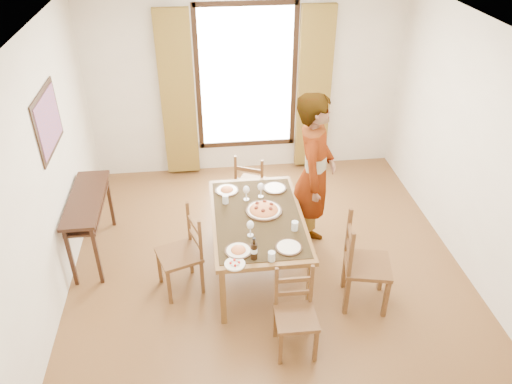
{
  "coord_description": "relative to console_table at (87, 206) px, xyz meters",
  "views": [
    {
      "loc": [
        -0.66,
        -4.32,
        3.9
      ],
      "look_at": [
        -0.13,
        0.17,
        1.0
      ],
      "focal_mm": 35.0,
      "sensor_mm": 36.0,
      "label": 1
    }
  ],
  "objects": [
    {
      "name": "ground",
      "position": [
        2.03,
        -0.6,
        -0.68
      ],
      "size": [
        5.0,
        5.0,
        0.0
      ],
      "primitive_type": "plane",
      "color": "#59341B",
      "rests_on": "ground"
    },
    {
      "name": "room_shell",
      "position": [
        2.03,
        -0.47,
        0.86
      ],
      "size": [
        4.6,
        5.1,
        2.74
      ],
      "color": "silver",
      "rests_on": "ground"
    },
    {
      "name": "console_table",
      "position": [
        0.0,
        0.0,
        0.0
      ],
      "size": [
        0.38,
        1.2,
        0.8
      ],
      "color": "black",
      "rests_on": "ground"
    },
    {
      "name": "dining_table",
      "position": [
        1.9,
        -0.54,
        0.01
      ],
      "size": [
        1.0,
        1.64,
        0.76
      ],
      "color": "brown",
      "rests_on": "ground"
    },
    {
      "name": "chair_west",
      "position": [
        1.07,
        -0.72,
        -0.23
      ],
      "size": [
        0.54,
        0.54,
        0.97
      ],
      "rotation": [
        0.0,
        0.0,
        -1.24
      ],
      "color": "brown",
      "rests_on": "ground"
    },
    {
      "name": "chair_north",
      "position": [
        1.97,
        0.61,
        -0.25
      ],
      "size": [
        0.54,
        0.54,
        0.93
      ],
      "rotation": [
        0.0,
        0.0,
        2.72
      ],
      "color": "brown",
      "rests_on": "ground"
    },
    {
      "name": "chair_south",
      "position": [
        2.12,
        -1.68,
        -0.28
      ],
      "size": [
        0.39,
        0.39,
        0.88
      ],
      "rotation": [
        0.0,
        0.0,
        -0.01
      ],
      "color": "brown",
      "rests_on": "ground"
    },
    {
      "name": "chair_east",
      "position": [
        2.93,
        -1.17,
        -0.2
      ],
      "size": [
        0.55,
        0.55,
        1.05
      ],
      "rotation": [
        0.0,
        0.0,
        1.35
      ],
      "color": "brown",
      "rests_on": "ground"
    },
    {
      "name": "man",
      "position": [
        2.6,
        -0.16,
        0.31
      ],
      "size": [
        1.04,
        0.95,
        2.0
      ],
      "primitive_type": "imported",
      "rotation": [
        0.0,
        0.0,
        1.22
      ],
      "color": "#919299",
      "rests_on": "ground"
    },
    {
      "name": "plate_sw",
      "position": [
        1.64,
        -1.11,
        0.1
      ],
      "size": [
        0.27,
        0.27,
        0.05
      ],
      "primitive_type": null,
      "color": "silver",
      "rests_on": "dining_table"
    },
    {
      "name": "plate_se",
      "position": [
        2.15,
        -1.12,
        0.1
      ],
      "size": [
        0.27,
        0.27,
        0.05
      ],
      "primitive_type": null,
      "color": "silver",
      "rests_on": "dining_table"
    },
    {
      "name": "plate_nw",
      "position": [
        1.61,
        0.01,
        0.1
      ],
      "size": [
        0.27,
        0.27,
        0.05
      ],
      "primitive_type": null,
      "color": "silver",
      "rests_on": "dining_table"
    },
    {
      "name": "plate_ne",
      "position": [
        2.17,
        -0.01,
        0.1
      ],
      "size": [
        0.27,
        0.27,
        0.05
      ],
      "primitive_type": null,
      "color": "silver",
      "rests_on": "dining_table"
    },
    {
      "name": "pasta_platter",
      "position": [
        1.98,
        -0.46,
        0.12
      ],
      "size": [
        0.4,
        0.4,
        0.1
      ],
      "primitive_type": null,
      "color": "#B14C16",
      "rests_on": "dining_table"
    },
    {
      "name": "caprese_plate",
      "position": [
        1.59,
        -1.3,
        0.09
      ],
      "size": [
        0.2,
        0.2,
        0.04
      ],
      "primitive_type": null,
      "color": "silver",
      "rests_on": "dining_table"
    },
    {
      "name": "wine_glass_a",
      "position": [
        1.79,
        -0.87,
        0.16
      ],
      "size": [
        0.08,
        0.08,
        0.18
      ],
      "primitive_type": null,
      "color": "white",
      "rests_on": "dining_table"
    },
    {
      "name": "wine_glass_b",
      "position": [
        1.99,
        -0.16,
        0.16
      ],
      "size": [
        0.08,
        0.08,
        0.18
      ],
      "primitive_type": null,
      "color": "white",
      "rests_on": "dining_table"
    },
    {
      "name": "wine_glass_c",
      "position": [
        1.82,
        -0.2,
        0.16
      ],
      "size": [
        0.08,
        0.08,
        0.18
      ],
      "primitive_type": null,
      "color": "white",
      "rests_on": "dining_table"
    },
    {
      "name": "tumbler_a",
      "position": [
        2.26,
        -0.82,
        0.12
      ],
      "size": [
        0.07,
        0.07,
        0.1
      ],
      "primitive_type": "cylinder",
      "color": "silver",
      "rests_on": "dining_table"
    },
    {
      "name": "tumbler_b",
      "position": [
        1.57,
        -0.23,
        0.12
      ],
      "size": [
        0.07,
        0.07,
        0.1
      ],
      "primitive_type": "cylinder",
      "color": "silver",
      "rests_on": "dining_table"
    },
    {
      "name": "tumbler_c",
      "position": [
        1.95,
        -1.28,
        0.12
      ],
      "size": [
        0.07,
        0.07,
        0.1
      ],
      "primitive_type": "cylinder",
      "color": "silver",
      "rests_on": "dining_table"
    },
    {
      "name": "wine_bottle",
      "position": [
        1.79,
        -1.23,
        0.2
      ],
      "size": [
        0.07,
        0.07,
        0.25
      ],
      "primitive_type": null,
      "color": "black",
      "rests_on": "dining_table"
    }
  ]
}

